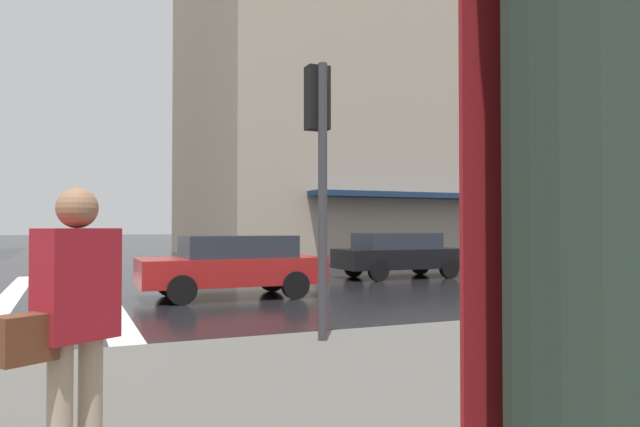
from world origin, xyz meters
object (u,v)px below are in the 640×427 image
traffic_signal_post (319,141)px  pedestrian_approaching_kerb (72,318)px  car_red (233,264)px  car_black (399,254)px

traffic_signal_post → pedestrian_approaching_kerb: 5.03m
traffic_signal_post → pedestrian_approaching_kerb: traffic_signal_post is taller
traffic_signal_post → pedestrian_approaching_kerb: size_ratio=2.14×
car_red → car_black: size_ratio=1.00×
traffic_signal_post → car_black: (9.01, -6.58, -1.99)m
traffic_signal_post → pedestrian_approaching_kerb: bearing=140.9°
car_red → car_black: bearing=-64.0°
car_black → pedestrian_approaching_kerb: (-12.71, 9.58, 0.37)m
car_red → car_black: same height
car_black → traffic_signal_post: bearing=143.9°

